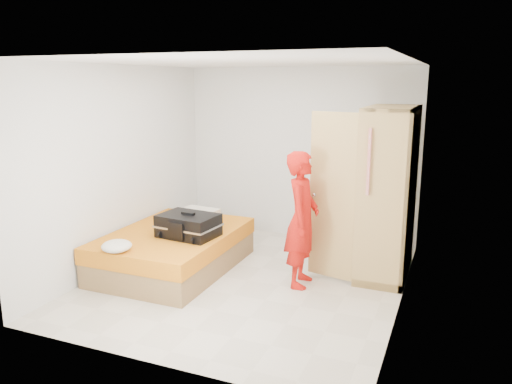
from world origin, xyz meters
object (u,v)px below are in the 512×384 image
at_px(wardrobe, 383,197).
at_px(round_cushion, 117,246).
at_px(bed, 174,250).
at_px(person, 302,219).
at_px(suitcase, 188,226).

bearing_deg(wardrobe, round_cushion, -146.95).
relative_size(bed, person, 1.25).
xyz_separation_m(suitcase, round_cushion, (-0.47, -0.81, -0.07)).
bearing_deg(bed, suitcase, -17.80).
distance_m(person, suitcase, 1.43).
relative_size(person, round_cushion, 4.73).
relative_size(wardrobe, person, 1.30).
xyz_separation_m(wardrobe, person, (-0.83, -0.71, -0.19)).
relative_size(bed, round_cushion, 5.92).
bearing_deg(round_cushion, suitcase, 60.13).
bearing_deg(round_cushion, person, 29.19).
height_order(wardrobe, round_cushion, wardrobe).
relative_size(person, suitcase, 2.12).
relative_size(bed, wardrobe, 0.96).
xyz_separation_m(bed, wardrobe, (2.50, 0.85, 0.75)).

